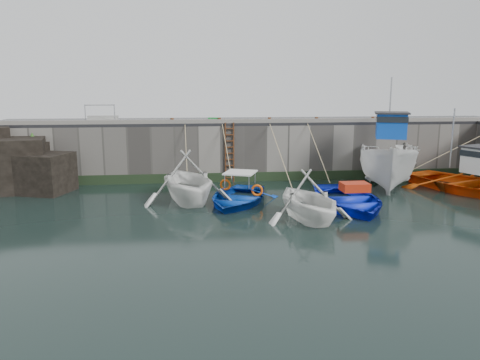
{
  "coord_description": "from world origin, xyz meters",
  "views": [
    {
      "loc": [
        -4.19,
        -14.75,
        5.0
      ],
      "look_at": [
        -2.06,
        4.37,
        1.2
      ],
      "focal_mm": 35.0,
      "sensor_mm": 36.0,
      "label": 1
    }
  ],
  "objects": [
    {
      "name": "boat_near_white",
      "position": [
        -4.26,
        5.76,
        0.0
      ],
      "size": [
        5.26,
        5.77,
        2.6
      ],
      "primitive_type": "imported",
      "rotation": [
        0.0,
        0.0,
        0.22
      ],
      "color": "white",
      "rests_on": "ground"
    },
    {
      "name": "bollard_c",
      "position": [
        0.2,
        10.25,
        3.3
      ],
      "size": [
        0.18,
        0.18,
        0.28
      ],
      "primitive_type": "cylinder",
      "color": "#3F1E0F",
      "rests_on": "road_back"
    },
    {
      "name": "boat_far_white",
      "position": [
        6.01,
        7.97,
        1.21
      ],
      "size": [
        5.28,
        8.02,
        5.9
      ],
      "rotation": [
        0.0,
        0.0,
        -0.36
      ],
      "color": "silver",
      "rests_on": "ground"
    },
    {
      "name": "rock_outcrop",
      "position": [
        -12.92,
        9.11,
        1.26
      ],
      "size": [
        5.85,
        4.24,
        3.41
      ],
      "color": "black",
      "rests_on": "ground"
    },
    {
      "name": "bollard_a",
      "position": [
        -5.0,
        10.25,
        3.3
      ],
      "size": [
        0.18,
        0.18,
        0.28
      ],
      "primitive_type": "cylinder",
      "color": "#3F1E0F",
      "rests_on": "road_back"
    },
    {
      "name": "boat_near_navy",
      "position": [
        2.56,
        4.14,
        0.0
      ],
      "size": [
        3.96,
        5.52,
        1.14
      ],
      "primitive_type": "imported",
      "rotation": [
        0.0,
        0.0,
        0.01
      ],
      "color": "#0E23D3",
      "rests_on": "ground"
    },
    {
      "name": "ladder",
      "position": [
        -2.0,
        9.91,
        1.59
      ],
      "size": [
        0.51,
        0.08,
        3.2
      ],
      "color": "#3F1E0F",
      "rests_on": "ground"
    },
    {
      "name": "fish_crate",
      "position": [
        -2.79,
        10.56,
        3.3
      ],
      "size": [
        0.66,
        0.5,
        0.27
      ],
      "primitive_type": "cube",
      "rotation": [
        0.0,
        0.0,
        -0.26
      ],
      "color": "#177F2E",
      "rests_on": "road_back"
    },
    {
      "name": "kerb_back",
      "position": [
        0.0,
        10.15,
        3.26
      ],
      "size": [
        30.0,
        0.3,
        0.2
      ],
      "primitive_type": "cube",
      "color": "slate",
      "rests_on": "road_back"
    },
    {
      "name": "ground",
      "position": [
        0.0,
        0.0,
        0.0
      ],
      "size": [
        120.0,
        120.0,
        0.0
      ],
      "primitive_type": "plane",
      "color": "black",
      "rests_on": "ground"
    },
    {
      "name": "boat_near_navy_rope",
      "position": [
        2.56,
        8.32,
        0.0
      ],
      "size": [
        0.04,
        4.25,
        3.1
      ],
      "primitive_type": null,
      "color": "tan",
      "rests_on": "ground"
    },
    {
      "name": "boat_near_blacktrim",
      "position": [
        0.36,
        2.3,
        0.0
      ],
      "size": [
        4.43,
        4.89,
        2.23
      ],
      "primitive_type": "imported",
      "rotation": [
        0.0,
        0.0,
        0.2
      ],
      "color": "white",
      "rests_on": "ground"
    },
    {
      "name": "boat_near_white_rope",
      "position": [
        -4.26,
        9.13,
        0.0
      ],
      "size": [
        0.04,
        3.13,
        3.1
      ],
      "primitive_type": null,
      "color": "tan",
      "rests_on": "ground"
    },
    {
      "name": "railing",
      "position": [
        -8.75,
        11.25,
        3.36
      ],
      "size": [
        1.6,
        1.05,
        1.0
      ],
      "color": "#A5A8AD",
      "rests_on": "road_back"
    },
    {
      "name": "boat_near_blacktrim_rope",
      "position": [
        0.36,
        7.4,
        0.0
      ],
      "size": [
        0.04,
        5.81,
        3.1
      ],
      "primitive_type": null,
      "color": "tan",
      "rests_on": "ground"
    },
    {
      "name": "road_back",
      "position": [
        0.0,
        12.5,
        3.08
      ],
      "size": [
        30.0,
        5.0,
        0.16
      ],
      "primitive_type": "cube",
      "color": "black",
      "rests_on": "quay_back"
    },
    {
      "name": "quay_back",
      "position": [
        0.0,
        12.5,
        1.5
      ],
      "size": [
        30.0,
        5.0,
        3.0
      ],
      "primitive_type": "cube",
      "color": "slate",
      "rests_on": "ground"
    },
    {
      "name": "bollard_b",
      "position": [
        -2.5,
        10.25,
        3.3
      ],
      "size": [
        0.18,
        0.18,
        0.28
      ],
      "primitive_type": "cylinder",
      "color": "#3F1E0F",
      "rests_on": "road_back"
    },
    {
      "name": "boat_near_blue",
      "position": [
        -2.06,
        5.33,
        0.0
      ],
      "size": [
        4.86,
        5.63,
        0.98
      ],
      "primitive_type": "imported",
      "rotation": [
        0.0,
        0.0,
        -0.37
      ],
      "color": "#0B3AAB",
      "rests_on": "ground"
    },
    {
      "name": "boat_far_orange",
      "position": [
        9.52,
        6.24,
        0.43
      ],
      "size": [
        6.81,
        7.83,
        4.36
      ],
      "rotation": [
        0.0,
        0.0,
        0.39
      ],
      "color": "#FF580D",
      "rests_on": "ground"
    },
    {
      "name": "algae_back",
      "position": [
        0.0,
        9.96,
        0.25
      ],
      "size": [
        30.0,
        0.08,
        0.5
      ],
      "primitive_type": "cube",
      "color": "black",
      "rests_on": "ground"
    },
    {
      "name": "boat_near_blue_rope",
      "position": [
        -2.06,
        8.92,
        0.0
      ],
      "size": [
        0.04,
        3.38,
        3.1
      ],
      "primitive_type": null,
      "color": "tan",
      "rests_on": "ground"
    },
    {
      "name": "bollard_d",
      "position": [
        2.8,
        10.25,
        3.3
      ],
      "size": [
        0.18,
        0.18,
        0.28
      ],
      "primitive_type": "cylinder",
      "color": "#3F1E0F",
      "rests_on": "road_back"
    },
    {
      "name": "bollard_e",
      "position": [
        6.0,
        10.25,
        3.3
      ],
      "size": [
        0.18,
        0.18,
        0.28
      ],
      "primitive_type": "cylinder",
      "color": "#3F1E0F",
      "rests_on": "road_back"
    }
  ]
}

